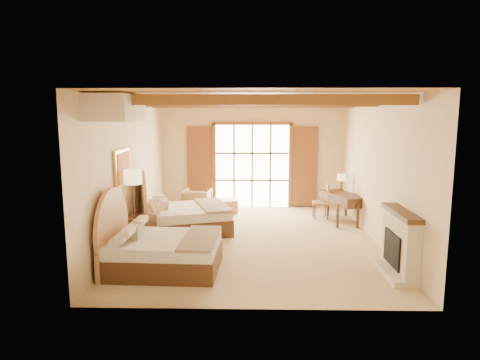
{
  "coord_description": "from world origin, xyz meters",
  "views": [
    {
      "loc": [
        -0.09,
        -9.43,
        2.87
      ],
      "look_at": [
        -0.3,
        0.2,
        1.35
      ],
      "focal_mm": 32.0,
      "sensor_mm": 36.0,
      "label": 1
    }
  ],
  "objects_px": {
    "bed_far": "(178,216)",
    "desk": "(342,206)",
    "bed_near": "(156,249)",
    "nightstand": "(139,232)",
    "armchair": "(197,201)"
  },
  "relations": [
    {
      "from": "armchair",
      "to": "bed_near",
      "type": "bearing_deg",
      "value": 94.02
    },
    {
      "from": "nightstand",
      "to": "desk",
      "type": "relative_size",
      "value": 0.44
    },
    {
      "from": "bed_near",
      "to": "desk",
      "type": "distance_m",
      "value": 5.54
    },
    {
      "from": "bed_near",
      "to": "desk",
      "type": "bearing_deg",
      "value": 43.4
    },
    {
      "from": "bed_near",
      "to": "bed_far",
      "type": "xyz_separation_m",
      "value": [
        0.01,
        2.49,
        0.01
      ]
    },
    {
      "from": "bed_near",
      "to": "nightstand",
      "type": "height_order",
      "value": "bed_near"
    },
    {
      "from": "bed_far",
      "to": "desk",
      "type": "bearing_deg",
      "value": -2.43
    },
    {
      "from": "desk",
      "to": "bed_far",
      "type": "bearing_deg",
      "value": 175.23
    },
    {
      "from": "nightstand",
      "to": "armchair",
      "type": "height_order",
      "value": "armchair"
    },
    {
      "from": "bed_far",
      "to": "desk",
      "type": "height_order",
      "value": "bed_far"
    },
    {
      "from": "desk",
      "to": "nightstand",
      "type": "bearing_deg",
      "value": -174.52
    },
    {
      "from": "bed_far",
      "to": "desk",
      "type": "relative_size",
      "value": 1.64
    },
    {
      "from": "nightstand",
      "to": "armchair",
      "type": "xyz_separation_m",
      "value": [
        0.88,
        3.15,
        0.02
      ]
    },
    {
      "from": "nightstand",
      "to": "armchair",
      "type": "bearing_deg",
      "value": 95.38
    },
    {
      "from": "bed_near",
      "to": "nightstand",
      "type": "relative_size",
      "value": 3.1
    }
  ]
}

